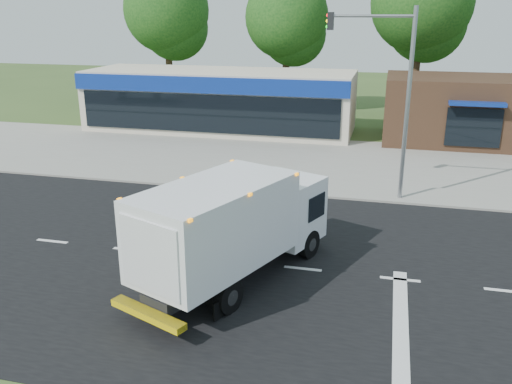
% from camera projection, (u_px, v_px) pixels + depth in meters
% --- Properties ---
extents(ground, '(120.00, 120.00, 0.00)m').
position_uv_depth(ground, '(303.00, 269.00, 17.19)').
color(ground, '#385123').
rests_on(ground, ground).
extents(road_asphalt, '(60.00, 14.00, 0.02)m').
position_uv_depth(road_asphalt, '(303.00, 269.00, 17.19)').
color(road_asphalt, black).
rests_on(road_asphalt, ground).
extents(sidewalk, '(60.00, 2.40, 0.12)m').
position_uv_depth(sidewalk, '(332.00, 189.00, 24.72)').
color(sidewalk, gray).
rests_on(sidewalk, ground).
extents(parking_apron, '(60.00, 9.00, 0.02)m').
position_uv_depth(parking_apron, '(343.00, 158.00, 30.07)').
color(parking_apron, gray).
rests_on(parking_apron, ground).
extents(lane_markings, '(55.20, 7.00, 0.01)m').
position_uv_depth(lane_markings, '(341.00, 294.00, 15.63)').
color(lane_markings, silver).
rests_on(lane_markings, road_asphalt).
extents(ems_box_truck, '(4.90, 7.70, 3.27)m').
position_uv_depth(ems_box_truck, '(234.00, 223.00, 15.86)').
color(ems_box_truck, black).
rests_on(ems_box_truck, ground).
extents(emergency_worker, '(0.73, 0.73, 1.81)m').
position_uv_depth(emergency_worker, '(173.00, 239.00, 17.22)').
color(emergency_worker, '#C6B584').
rests_on(emergency_worker, ground).
extents(retail_strip_mall, '(18.00, 6.20, 4.00)m').
position_uv_depth(retail_strip_mall, '(220.00, 100.00, 36.95)').
color(retail_strip_mall, beige).
rests_on(retail_strip_mall, ground).
extents(brown_storefront, '(10.00, 6.70, 4.00)m').
position_uv_depth(brown_storefront, '(468.00, 110.00, 33.35)').
color(brown_storefront, '#382316').
rests_on(brown_storefront, ground).
extents(traffic_signal_pole, '(3.51, 0.25, 8.00)m').
position_uv_depth(traffic_signal_pole, '(393.00, 85.00, 22.09)').
color(traffic_signal_pole, gray).
rests_on(traffic_signal_pole, ground).
extents(background_trees, '(36.77, 7.39, 12.10)m').
position_uv_depth(background_trees, '(354.00, 17.00, 40.97)').
color(background_trees, '#332114').
rests_on(background_trees, ground).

